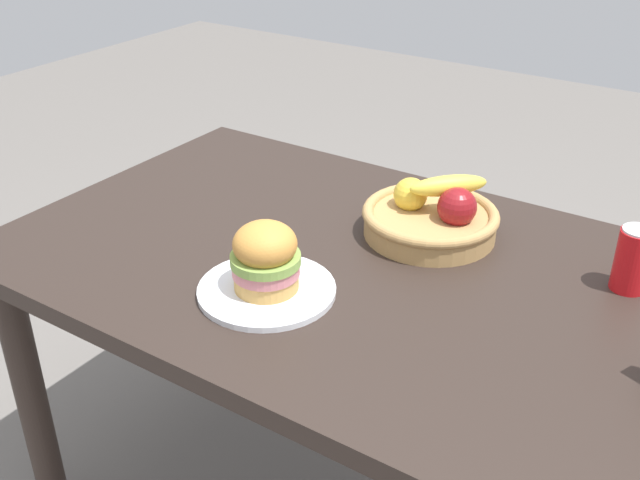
{
  "coord_description": "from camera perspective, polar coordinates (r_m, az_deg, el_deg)",
  "views": [
    {
      "loc": [
        0.68,
        -1.13,
        1.51
      ],
      "look_at": [
        -0.02,
        -0.06,
        0.81
      ],
      "focal_mm": 42.02,
      "sensor_mm": 36.0,
      "label": 1
    }
  ],
  "objects": [
    {
      "name": "soda_can",
      "position": [
        1.5,
        22.73,
        -1.39
      ],
      "size": [
        0.07,
        0.07,
        0.13
      ],
      "color": "red",
      "rests_on": "dining_table"
    },
    {
      "name": "dining_table",
      "position": [
        1.57,
        1.78,
        -4.49
      ],
      "size": [
        1.4,
        0.9,
        0.75
      ],
      "color": "#2D231E",
      "rests_on": "ground_plane"
    },
    {
      "name": "plate",
      "position": [
        1.41,
        -4.08,
        -3.82
      ],
      "size": [
        0.26,
        0.26,
        0.01
      ],
      "primitive_type": "cylinder",
      "color": "white",
      "rests_on": "dining_table"
    },
    {
      "name": "sandwich",
      "position": [
        1.37,
        -4.18,
        -1.31
      ],
      "size": [
        0.13,
        0.13,
        0.13
      ],
      "color": "tan",
      "rests_on": "plate"
    },
    {
      "name": "fruit_basket",
      "position": [
        1.6,
        8.5,
        1.78
      ],
      "size": [
        0.29,
        0.29,
        0.14
      ],
      "color": "tan",
      "rests_on": "dining_table"
    }
  ]
}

